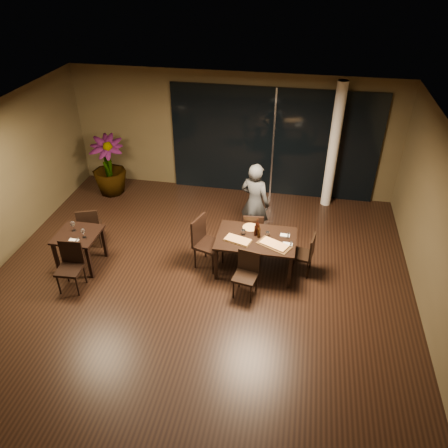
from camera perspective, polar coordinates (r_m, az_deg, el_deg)
ground at (r=8.29m, az=-3.63°, el=-8.45°), size 8.00×8.00×0.00m
wall_back at (r=10.91m, az=1.21°, el=11.77°), size 8.00×0.10×3.00m
wall_right at (r=7.58m, az=27.21°, el=-2.84°), size 0.10×8.00×3.00m
ceiling at (r=6.67m, az=-4.55°, el=11.28°), size 8.00×8.00×0.04m
window_panel at (r=10.78m, az=6.46°, el=10.43°), size 5.00×0.06×2.70m
column at (r=10.44m, az=14.12°, el=9.74°), size 0.24×0.24×3.00m
main_table at (r=8.34m, az=4.20°, el=-2.21°), size 1.50×1.00×0.75m
side_table at (r=8.92m, az=-18.47°, el=-1.88°), size 0.80×0.80×0.75m
chair_main_far at (r=8.96m, az=3.82°, el=-0.77°), size 0.45×0.45×0.89m
chair_main_near at (r=7.90m, az=2.98°, el=-6.19°), size 0.47×0.47×0.87m
chair_main_left at (r=8.50m, az=-2.57°, el=-2.07°), size 0.62×0.62×1.06m
chair_main_right at (r=8.49m, az=10.66°, el=-3.66°), size 0.46×0.46×0.86m
chair_side_far at (r=9.45m, az=-17.13°, el=-0.18°), size 0.55×0.55×0.94m
chair_side_near at (r=8.49m, az=-19.39°, el=-4.87°), size 0.46×0.46×0.94m
diner at (r=9.12m, az=4.05°, el=2.77°), size 0.70×0.59×1.78m
potted_plant at (r=11.34m, az=-14.87°, el=7.37°), size 1.05×1.05×1.50m
pizza_board_left at (r=8.19m, az=1.81°, el=-2.17°), size 0.55×0.39×0.01m
pizza_board_right at (r=8.12m, az=6.57°, el=-2.76°), size 0.69×0.56×0.01m
oblong_pizza_left at (r=8.18m, az=1.81°, el=-2.08°), size 0.50×0.34×0.02m
oblong_pizza_right at (r=8.11m, az=6.58°, el=-2.66°), size 0.54×0.42×0.02m
round_pizza at (r=8.56m, az=3.47°, el=-0.47°), size 0.30×0.30×0.01m
bottle_a at (r=8.28m, az=4.16°, el=-0.69°), size 0.06×0.06×0.28m
bottle_b at (r=8.24m, az=4.59°, el=-0.95°), size 0.06×0.06×0.27m
bottle_c at (r=8.29m, az=4.35°, el=-0.39°), size 0.08×0.08×0.35m
tumbler_left at (r=8.35m, az=2.54°, el=-1.06°), size 0.08×0.08×0.10m
tumbler_right at (r=8.34m, az=5.69°, el=-1.29°), size 0.07×0.07×0.09m
napkin_near at (r=8.18m, az=8.30°, el=-2.61°), size 0.19×0.11×0.01m
napkin_far at (r=8.41m, az=7.97°, el=-1.48°), size 0.18×0.11×0.01m
wine_glass_a at (r=8.91m, az=-19.10°, el=-0.28°), size 0.09×0.09×0.20m
wine_glass_b at (r=8.65m, az=-17.90°, el=-1.16°), size 0.08×0.08×0.19m
side_napkin at (r=8.65m, az=-19.06°, el=-2.08°), size 0.18×0.11×0.01m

